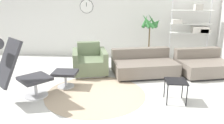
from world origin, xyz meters
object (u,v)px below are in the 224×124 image
(armchair_red, at_px, (90,62))
(side_table, at_px, (176,83))
(lounge_chair, at_px, (15,65))
(couch_low, at_px, (144,66))
(ottoman, at_px, (65,75))
(shelf_unit, at_px, (195,24))
(couch_second, at_px, (203,65))
(potted_plant, at_px, (150,36))

(armchair_red, relative_size, side_table, 2.61)
(lounge_chair, relative_size, couch_low, 0.74)
(ottoman, relative_size, shelf_unit, 0.26)
(lounge_chair, distance_m, side_table, 2.89)
(couch_low, relative_size, side_table, 4.12)
(armchair_red, height_order, couch_second, armchair_red)
(lounge_chair, distance_m, shelf_unit, 4.97)
(lounge_chair, height_order, armchair_red, lounge_chair)
(shelf_unit, bearing_deg, lounge_chair, -141.62)
(potted_plant, bearing_deg, armchair_red, -144.80)
(side_table, bearing_deg, lounge_chair, -175.53)
(potted_plant, xyz_separation_m, shelf_unit, (1.30, 0.28, 0.32))
(couch_low, bearing_deg, shelf_unit, -152.04)
(potted_plant, distance_m, shelf_unit, 1.37)
(lounge_chair, height_order, shelf_unit, shelf_unit)
(couch_second, relative_size, shelf_unit, 0.71)
(couch_second, bearing_deg, ottoman, 4.76)
(side_table, bearing_deg, shelf_unit, 70.20)
(ottoman, relative_size, couch_second, 0.36)
(ottoman, height_order, armchair_red, armchair_red)
(couch_low, distance_m, shelf_unit, 2.23)
(armchair_red, xyz_separation_m, shelf_unit, (2.87, 1.39, 0.83))
(lounge_chair, height_order, couch_second, lounge_chair)
(lounge_chair, xyz_separation_m, couch_second, (3.84, 1.84, -0.48))
(lounge_chair, distance_m, couch_low, 2.96)
(couch_second, bearing_deg, side_table, 44.44)
(couch_second, xyz_separation_m, shelf_unit, (0.04, 1.24, 0.89))
(ottoman, height_order, couch_second, couch_second)
(couch_low, bearing_deg, side_table, 93.92)
(couch_low, distance_m, couch_second, 1.48)
(ottoman, bearing_deg, couch_second, 18.97)
(couch_second, xyz_separation_m, side_table, (-0.99, -1.62, 0.14))
(ottoman, distance_m, couch_low, 1.96)
(shelf_unit, bearing_deg, ottoman, -144.12)
(ottoman, bearing_deg, lounge_chair, -131.63)
(ottoman, xyz_separation_m, potted_plant, (1.92, 2.05, 0.53))
(armchair_red, xyz_separation_m, side_table, (1.84, -1.47, 0.08))
(armchair_red, height_order, shelf_unit, shelf_unit)
(couch_second, bearing_deg, armchair_red, -11.15)
(side_table, bearing_deg, couch_second, 58.65)
(ottoman, bearing_deg, shelf_unit, 35.88)
(couch_low, height_order, couch_second, same)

